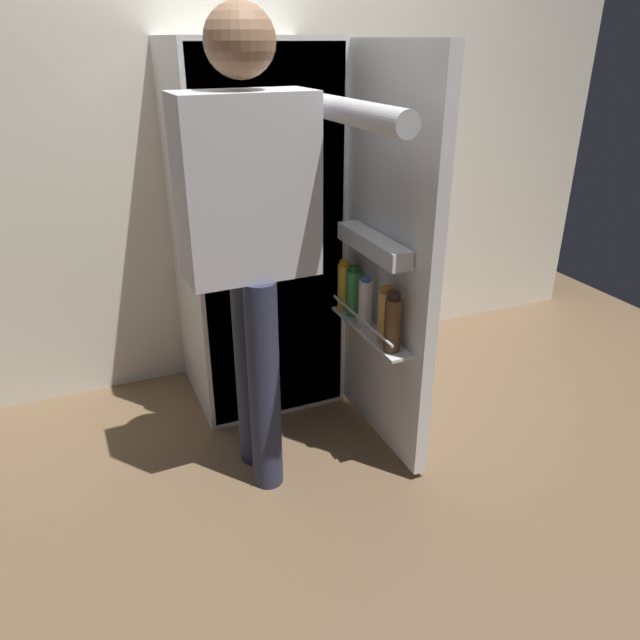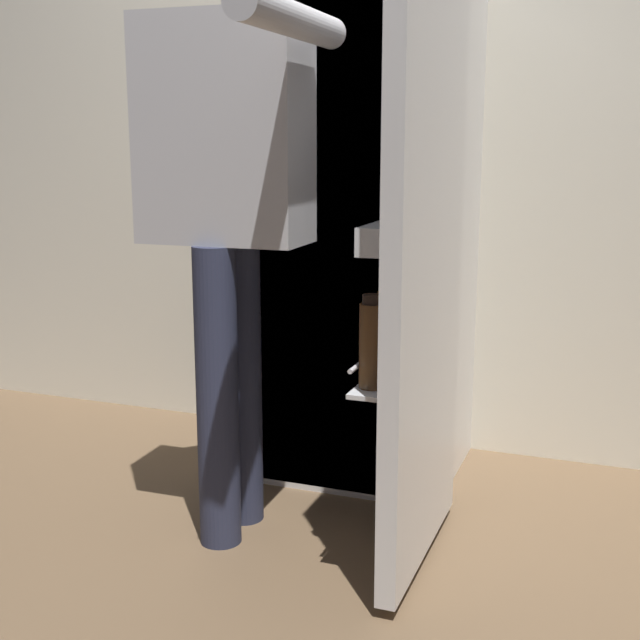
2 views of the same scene
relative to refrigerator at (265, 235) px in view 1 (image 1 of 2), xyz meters
The scene contains 4 objects.
ground_plane 0.95m from the refrigerator, 93.73° to the right, with size 5.24×5.24×0.00m, color brown.
kitchen_wall 0.64m from the refrigerator, 94.48° to the left, with size 4.40×0.10×2.64m, color silver.
refrigerator is the anchor object (origin of this frame).
person 0.66m from the refrigerator, 111.78° to the right, with size 0.57×0.78×1.74m.
Camera 1 is at (-0.78, -2.04, 1.63)m, focal length 33.81 mm.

